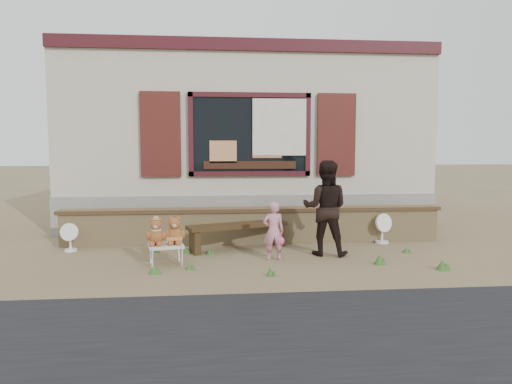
{
  "coord_description": "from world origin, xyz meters",
  "views": [
    {
      "loc": [
        -0.73,
        -7.4,
        1.78
      ],
      "look_at": [
        0.0,
        0.6,
        1.0
      ],
      "focal_mm": 32.0,
      "sensor_mm": 36.0,
      "label": 1
    }
  ],
  "objects": [
    {
      "name": "fan_left",
      "position": [
        -3.22,
        0.6,
        0.25
      ],
      "size": [
        0.31,
        0.21,
        0.49
      ],
      "rotation": [
        0.0,
        0.0,
        -0.06
      ],
      "color": "white",
      "rests_on": "ground"
    },
    {
      "name": "child",
      "position": [
        0.19,
        -0.32,
        0.47
      ],
      "size": [
        0.34,
        0.23,
        0.93
      ],
      "primitive_type": "imported",
      "rotation": [
        0.0,
        0.0,
        3.16
      ],
      "color": "pink",
      "rests_on": "ground"
    },
    {
      "name": "teddy_bear_right",
      "position": [
        -1.34,
        -0.44,
        0.53
      ],
      "size": [
        0.36,
        0.33,
        0.43
      ],
      "primitive_type": null,
      "rotation": [
        0.0,
        0.0,
        0.2
      ],
      "color": "brown",
      "rests_on": "folding_chair"
    },
    {
      "name": "shopfront",
      "position": [
        0.0,
        4.49,
        2.0
      ],
      "size": [
        8.04,
        5.13,
        4.0
      ],
      "color": "#BDAF99",
      "rests_on": "ground"
    },
    {
      "name": "brick_wall",
      "position": [
        0.0,
        1.0,
        0.34
      ],
      "size": [
        7.1,
        0.36,
        0.67
      ],
      "color": "tan",
      "rests_on": "ground"
    },
    {
      "name": "ground",
      "position": [
        0.0,
        0.0,
        0.0
      ],
      "size": [
        80.0,
        80.0,
        0.0
      ],
      "primitive_type": "plane",
      "color": "brown",
      "rests_on": "ground"
    },
    {
      "name": "bench",
      "position": [
        -0.33,
        0.49,
        0.33
      ],
      "size": [
        1.81,
        0.96,
        0.46
      ],
      "rotation": [
        0.0,
        0.0,
        0.34
      ],
      "color": "black",
      "rests_on": "ground"
    },
    {
      "name": "teddy_bear_left",
      "position": [
        -1.62,
        -0.5,
        0.53
      ],
      "size": [
        0.36,
        0.32,
        0.42
      ],
      "primitive_type": null,
      "rotation": [
        0.0,
        0.0,
        0.2
      ],
      "color": "brown",
      "rests_on": "folding_chair"
    },
    {
      "name": "grass_tufts",
      "position": [
        0.41,
        -0.57,
        0.06
      ],
      "size": [
        4.54,
        1.79,
        0.15
      ],
      "color": "#335B24",
      "rests_on": "ground"
    },
    {
      "name": "fan_right",
      "position": [
        2.39,
        0.77,
        0.28
      ],
      "size": [
        0.36,
        0.24,
        0.56
      ],
      "rotation": [
        0.0,
        0.0,
        0.36
      ],
      "color": "white",
      "rests_on": "ground"
    },
    {
      "name": "adult",
      "position": [
        1.09,
        -0.05,
        0.79
      ],
      "size": [
        0.91,
        0.8,
        1.57
      ],
      "primitive_type": "imported",
      "rotation": [
        0.0,
        0.0,
        2.83
      ],
      "color": "black",
      "rests_on": "ground"
    },
    {
      "name": "folding_chair",
      "position": [
        -1.48,
        -0.47,
        0.29
      ],
      "size": [
        0.6,
        0.55,
        0.32
      ],
      "rotation": [
        0.0,
        0.0,
        0.2
      ],
      "color": "beige",
      "rests_on": "ground"
    }
  ]
}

